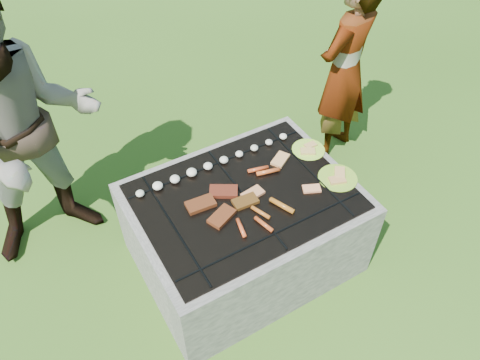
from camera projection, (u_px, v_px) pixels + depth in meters
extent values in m
plane|color=#274A12|center=(244.00, 257.00, 3.15)|extent=(60.00, 60.00, 0.00)
cube|color=#A79E95|center=(213.00, 188.00, 3.18)|extent=(1.30, 0.18, 0.60)
cube|color=gray|center=(280.00, 278.00, 2.69)|extent=(1.30, 0.18, 0.60)
cube|color=#A69D93|center=(162.00, 267.00, 2.74)|extent=(0.18, 0.64, 0.60)
cube|color=#9B938A|center=(316.00, 196.00, 3.14)|extent=(0.18, 0.64, 0.60)
cube|color=black|center=(244.00, 235.00, 2.98)|extent=(0.94, 0.64, 0.48)
sphere|color=#FF5914|center=(244.00, 213.00, 2.82)|extent=(0.10, 0.10, 0.10)
cube|color=black|center=(244.00, 197.00, 2.72)|extent=(1.20, 0.90, 0.01)
cylinder|color=black|center=(174.00, 227.00, 2.56)|extent=(0.01, 0.88, 0.01)
cylinder|color=black|center=(244.00, 196.00, 2.71)|extent=(0.01, 0.88, 0.01)
cylinder|color=black|center=(307.00, 168.00, 2.87)|extent=(0.01, 0.88, 0.01)
cylinder|color=black|center=(275.00, 234.00, 2.52)|extent=(1.18, 0.01, 0.01)
cylinder|color=black|center=(218.00, 163.00, 2.91)|extent=(1.18, 0.01, 0.01)
ellipsoid|color=beige|center=(140.00, 193.00, 2.70)|extent=(0.05, 0.05, 0.04)
ellipsoid|color=white|center=(158.00, 186.00, 2.74)|extent=(0.06, 0.06, 0.04)
ellipsoid|color=#F0E2CC|center=(175.00, 179.00, 2.78)|extent=(0.06, 0.06, 0.04)
ellipsoid|color=#EFE6CA|center=(192.00, 172.00, 2.82)|extent=(0.06, 0.06, 0.04)
ellipsoid|color=silver|center=(208.00, 166.00, 2.86)|extent=(0.06, 0.06, 0.04)
ellipsoid|color=beige|center=(224.00, 160.00, 2.90)|extent=(0.06, 0.06, 0.04)
ellipsoid|color=silver|center=(239.00, 154.00, 2.94)|extent=(0.05, 0.05, 0.03)
ellipsoid|color=beige|center=(254.00, 148.00, 2.98)|extent=(0.05, 0.05, 0.04)
ellipsoid|color=beige|center=(269.00, 142.00, 3.02)|extent=(0.05, 0.05, 0.03)
ellipsoid|color=#F1E8CC|center=(283.00, 136.00, 3.06)|extent=(0.05, 0.05, 0.03)
cube|color=brown|center=(201.00, 204.00, 2.65)|extent=(0.17, 0.11, 0.02)
cube|color=maroon|center=(224.00, 191.00, 2.72)|extent=(0.19, 0.16, 0.02)
cube|color=#97411B|center=(222.00, 216.00, 2.59)|extent=(0.18, 0.14, 0.02)
cube|color=brown|center=(245.00, 201.00, 2.67)|extent=(0.15, 0.09, 0.02)
cylinder|color=#C95121|center=(258.00, 169.00, 2.85)|extent=(0.13, 0.05, 0.02)
cylinder|color=#F85C28|center=(268.00, 172.00, 2.83)|extent=(0.15, 0.06, 0.03)
cylinder|color=orange|center=(261.00, 212.00, 2.61)|extent=(0.07, 0.13, 0.02)
cylinder|color=orange|center=(282.00, 205.00, 2.64)|extent=(0.09, 0.16, 0.03)
cylinder|color=#F95429|center=(241.00, 228.00, 2.53)|extent=(0.05, 0.13, 0.02)
cylinder|color=#E94826|center=(264.00, 224.00, 2.55)|extent=(0.05, 0.13, 0.02)
cube|color=tan|center=(253.00, 194.00, 2.71)|extent=(0.14, 0.09, 0.02)
cube|color=#F5B77D|center=(312.00, 189.00, 2.74)|extent=(0.12, 0.10, 0.01)
cube|color=#ECB879|center=(280.00, 159.00, 2.92)|extent=(0.15, 0.13, 0.02)
cylinder|color=#D1FF3C|center=(308.00, 150.00, 3.00)|extent=(0.24, 0.24, 0.01)
cube|color=#E9D177|center=(308.00, 151.00, 2.97)|extent=(0.11, 0.10, 0.02)
cube|color=#E6AE75|center=(310.00, 145.00, 3.01)|extent=(0.08, 0.05, 0.01)
cylinder|color=#A8D132|center=(337.00, 178.00, 2.82)|extent=(0.30, 0.30, 0.02)
cube|color=tan|center=(337.00, 180.00, 2.79)|extent=(0.11, 0.09, 0.02)
cube|color=#E9D377|center=(340.00, 173.00, 2.83)|extent=(0.11, 0.12, 0.02)
imported|color=#9F9085|center=(344.00, 71.00, 3.41)|extent=(0.61, 0.49, 1.47)
imported|color=gray|center=(27.00, 133.00, 2.66)|extent=(0.88, 0.69, 1.81)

